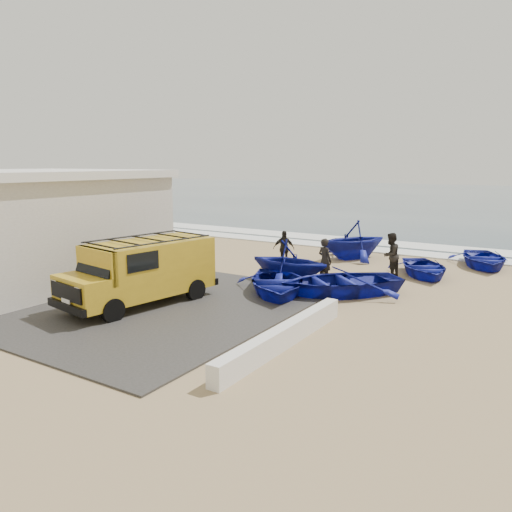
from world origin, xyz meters
The scene contains 17 objects.
ground centered at (0.00, 0.00, 0.00)m, with size 160.00×160.00×0.00m, color tan.
slab centered at (-2.00, -2.00, 0.03)m, with size 12.00×10.00×0.05m, color #3A3835.
ocean centered at (0.00, 56.00, 0.00)m, with size 180.00×88.00×0.01m, color #385166.
surf_line centered at (0.00, 12.00, 0.03)m, with size 180.00×1.60×0.06m, color white.
surf_wash centered at (0.00, 14.50, 0.02)m, with size 180.00×2.20×0.04m, color white.
building centered at (-7.50, -2.00, 2.16)m, with size 8.40×9.40×4.30m.
parapet centered at (5.00, -3.00, 0.28)m, with size 0.35×6.00×0.55m, color silver.
van centered at (-0.79, -2.08, 1.17)m, with size 2.78×5.34×2.18m.
boat_near_left centered at (2.26, 1.36, 0.41)m, with size 2.82×3.94×0.82m, color #131C96.
boat_near_right centered at (4.17, 2.53, 0.45)m, with size 3.13×4.38×0.91m, color #131C96.
boat_mid_left centered at (1.75, 3.22, 0.83)m, with size 2.72×3.15×1.66m, color #131C96.
boat_mid_right centered at (5.96, 7.06, 0.35)m, with size 2.44×3.42×0.71m, color #131C96.
boat_far_left centered at (2.07, 9.12, 0.94)m, with size 3.07×3.55×1.87m, color #131C96.
boat_far_right centered at (7.74, 10.33, 0.38)m, with size 2.64×3.70×0.77m, color #131C96.
fisherman_front centered at (2.98, 3.85, 0.87)m, with size 0.63×0.42×1.74m, color black.
fisherman_middle centered at (4.82, 6.19, 0.91)m, with size 0.88×0.69×1.81m, color black.
fisherman_back centered at (0.13, 5.72, 0.81)m, with size 0.95×0.40×1.62m, color black.
Camera 1 is at (10.81, -13.54, 4.58)m, focal length 35.00 mm.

